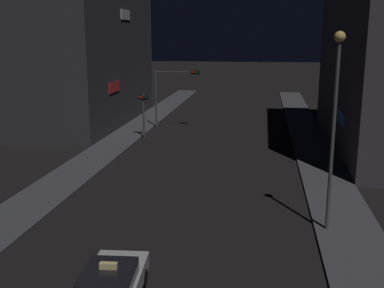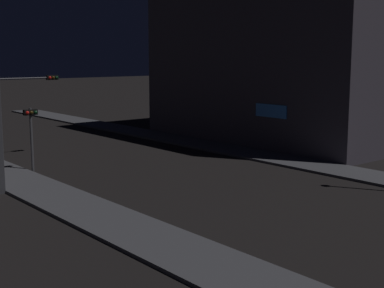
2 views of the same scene
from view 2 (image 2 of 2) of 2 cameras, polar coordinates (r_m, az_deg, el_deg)
sidewalk_right at (r=41.89m, az=0.93°, el=-0.03°), size 2.96×66.80×0.15m
building_facade_right at (r=45.39m, az=9.42°, el=10.94°), size 11.68×20.82×16.55m
traffic_light_overhead at (r=38.14m, az=-17.08°, el=4.55°), size 4.18×0.41×5.52m
traffic_light_left_kerb at (r=33.32m, az=-16.28°, el=1.76°), size 0.80×0.42×3.76m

